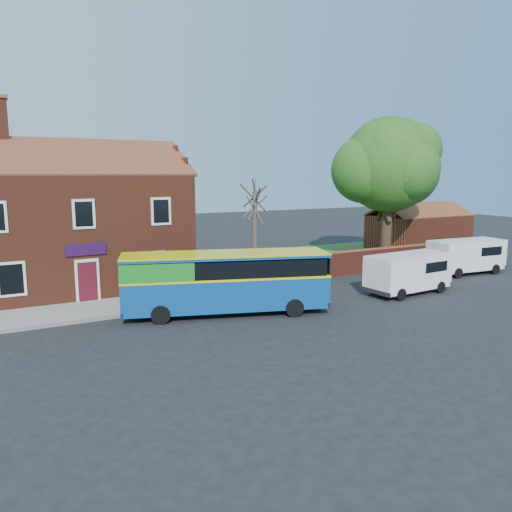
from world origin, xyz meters
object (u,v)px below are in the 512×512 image
van_near (408,272)px  van_far (466,255)px  bus (219,280)px  large_tree (388,168)px

van_near → van_far: 7.86m
bus → van_far: bearing=21.0°
van_far → large_tree: large_tree is taller
van_near → van_far: (7.52, 2.29, 0.03)m
van_near → large_tree: 11.78m
bus → large_tree: 19.18m
van_near → large_tree: (5.94, 8.36, 5.80)m
van_far → large_tree: size_ratio=0.49×
bus → van_near: (10.98, -1.11, -0.44)m
bus → van_far: 18.54m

